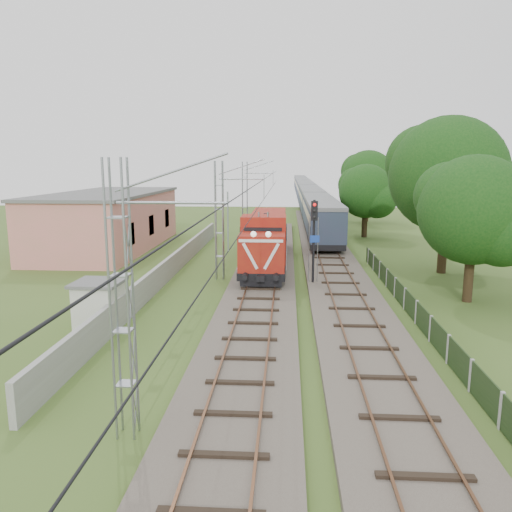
# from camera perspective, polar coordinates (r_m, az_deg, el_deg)

# --- Properties ---
(ground) EXTENTS (140.00, 140.00, 0.00)m
(ground) POSITION_cam_1_polar(r_m,az_deg,el_deg) (22.61, -0.61, -9.72)
(ground) COLOR #3E5921
(ground) RESTS_ON ground
(track_main) EXTENTS (4.20, 70.00, 0.45)m
(track_main) POSITION_cam_1_polar(r_m,az_deg,el_deg) (29.22, 0.41, -4.63)
(track_main) COLOR #6B6054
(track_main) RESTS_ON ground
(track_side) EXTENTS (4.20, 80.00, 0.45)m
(track_side) POSITION_cam_1_polar(r_m,az_deg,el_deg) (42.00, 8.25, -0.05)
(track_side) COLOR #6B6054
(track_side) RESTS_ON ground
(catenary) EXTENTS (3.31, 70.00, 8.00)m
(catenary) POSITION_cam_1_polar(r_m,az_deg,el_deg) (33.67, -4.12, 4.07)
(catenary) COLOR gray
(catenary) RESTS_ON ground
(boundary_wall) EXTENTS (0.25, 40.00, 1.50)m
(boundary_wall) POSITION_cam_1_polar(r_m,az_deg,el_deg) (34.85, -9.85, -1.33)
(boundary_wall) COLOR #9E9E99
(boundary_wall) RESTS_ON ground
(station_building) EXTENTS (8.40, 20.40, 5.22)m
(station_building) POSITION_cam_1_polar(r_m,az_deg,el_deg) (48.38, -16.46, 3.95)
(station_building) COLOR #DC7976
(station_building) RESTS_ON ground
(fence) EXTENTS (0.12, 32.00, 1.20)m
(fence) POSITION_cam_1_polar(r_m,az_deg,el_deg) (26.01, 17.87, -6.12)
(fence) COLOR black
(fence) RESTS_ON ground
(locomotive) EXTENTS (2.96, 16.90, 4.29)m
(locomotive) POSITION_cam_1_polar(r_m,az_deg,el_deg) (38.19, 1.23, 2.09)
(locomotive) COLOR black
(locomotive) RESTS_ON ground
(coach_rake) EXTENTS (3.10, 115.87, 3.58)m
(coach_rake) POSITION_cam_1_polar(r_m,az_deg,el_deg) (99.21, 5.67, 7.46)
(coach_rake) COLOR black
(coach_rake) RESTS_ON ground
(signal_post) EXTENTS (0.62, 0.48, 5.58)m
(signal_post) POSITION_cam_1_polar(r_m,az_deg,el_deg) (31.68, 6.65, 3.23)
(signal_post) COLOR black
(signal_post) RESTS_ON ground
(relay_hut) EXTENTS (2.31, 2.31, 2.31)m
(relay_hut) POSITION_cam_1_polar(r_m,az_deg,el_deg) (25.19, -17.48, -5.30)
(relay_hut) COLOR beige
(relay_hut) RESTS_ON ground
(tree_a) EXTENTS (6.43, 6.13, 8.34)m
(tree_a) POSITION_cam_1_polar(r_m,az_deg,el_deg) (30.41, 23.79, 4.69)
(tree_a) COLOR #3B2C18
(tree_a) RESTS_ON ground
(tree_b) EXTENTS (8.58, 8.17, 11.12)m
(tree_b) POSITION_cam_1_polar(r_m,az_deg,el_deg) (37.90, 21.22, 8.49)
(tree_b) COLOR #3B2C18
(tree_b) RESTS_ON ground
(tree_c) EXTENTS (6.00, 5.71, 7.78)m
(tree_c) POSITION_cam_1_polar(r_m,az_deg,el_deg) (54.63, 12.52, 7.17)
(tree_c) COLOR #3B2C18
(tree_c) RESTS_ON ground
(tree_d) EXTENTS (7.40, 7.04, 9.59)m
(tree_d) POSITION_cam_1_polar(r_m,az_deg,el_deg) (69.54, 12.74, 8.77)
(tree_d) COLOR #3B2C18
(tree_d) RESTS_ON ground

